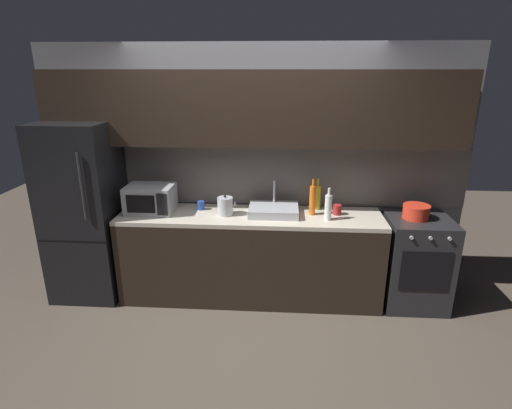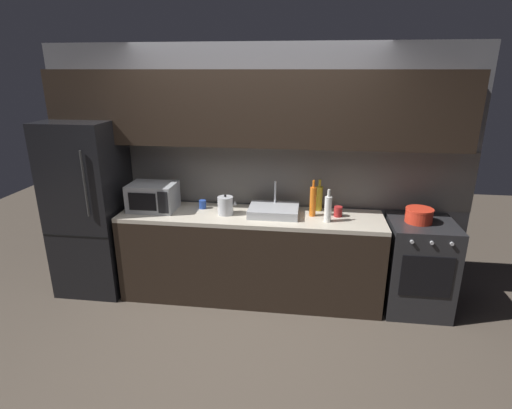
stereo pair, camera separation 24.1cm
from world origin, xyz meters
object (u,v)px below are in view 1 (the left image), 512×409
at_px(refrigerator, 85,211).
at_px(wine_bottle_orange, 312,200).
at_px(mug_red, 337,210).
at_px(mug_blue, 201,205).
at_px(oven_range, 415,261).
at_px(microwave, 151,199).
at_px(kettle, 225,206).
at_px(cooking_pot, 416,212).
at_px(wine_bottle_yellow, 317,197).
at_px(wine_bottle_white, 328,207).

xyz_separation_m(refrigerator, wine_bottle_orange, (2.27, 0.04, 0.16)).
relative_size(mug_red, mug_blue, 1.14).
bearing_deg(mug_blue, oven_range, -3.14).
distance_m(microwave, kettle, 0.75).
relative_size(refrigerator, mug_blue, 20.58).
relative_size(oven_range, mug_blue, 10.37).
bearing_deg(cooking_pot, wine_bottle_orange, 177.54).
distance_m(oven_range, kettle, 1.95).
distance_m(kettle, wine_bottle_yellow, 0.94).
bearing_deg(microwave, cooking_pot, -0.41).
distance_m(microwave, wine_bottle_white, 1.74).
relative_size(oven_range, microwave, 1.96).
height_order(microwave, mug_red, microwave).
bearing_deg(oven_range, kettle, -179.34).
xyz_separation_m(microwave, mug_blue, (0.48, 0.10, -0.09)).
bearing_deg(mug_blue, cooking_pot, -3.17).
bearing_deg(wine_bottle_yellow, mug_red, -40.40).
height_order(microwave, wine_bottle_white, wine_bottle_white).
relative_size(wine_bottle_yellow, mug_blue, 3.65).
height_order(wine_bottle_orange, cooking_pot, wine_bottle_orange).
bearing_deg(cooking_pot, wine_bottle_white, -173.65).
bearing_deg(microwave, kettle, -3.14).
height_order(microwave, mug_blue, microwave).
height_order(refrigerator, kettle, refrigerator).
xyz_separation_m(microwave, wine_bottle_white, (1.73, -0.11, -0.01)).
distance_m(wine_bottle_white, cooking_pot, 0.85).
bearing_deg(mug_red, kettle, -175.72).
bearing_deg(kettle, mug_red, 4.28).
xyz_separation_m(wine_bottle_orange, mug_red, (0.25, 0.02, -0.10)).
bearing_deg(wine_bottle_white, kettle, 175.88).
distance_m(refrigerator, cooking_pot, 3.25).
relative_size(wine_bottle_orange, cooking_pot, 1.43).
bearing_deg(wine_bottle_white, wine_bottle_yellow, 104.11).
height_order(wine_bottle_orange, wine_bottle_white, wine_bottle_orange).
distance_m(kettle, wine_bottle_white, 0.99).
bearing_deg(mug_blue, microwave, -168.56).
bearing_deg(microwave, mug_red, 1.26).
height_order(wine_bottle_yellow, mug_red, wine_bottle_yellow).
relative_size(oven_range, kettle, 4.48).
bearing_deg(microwave, refrigerator, -178.45).
bearing_deg(oven_range, refrigerator, 179.98).
xyz_separation_m(wine_bottle_white, cooking_pot, (0.84, 0.09, -0.06)).
bearing_deg(wine_bottle_orange, oven_range, -2.42).
bearing_deg(wine_bottle_orange, mug_blue, 176.20).
xyz_separation_m(oven_range, mug_blue, (-2.14, 0.12, 0.49)).
xyz_separation_m(wine_bottle_orange, wine_bottle_white, (0.14, -0.14, -0.02)).
distance_m(refrigerator, mug_blue, 1.17).
bearing_deg(wine_bottle_white, microwave, 176.31).
bearing_deg(oven_range, cooking_pot, 178.39).
bearing_deg(mug_blue, refrigerator, -174.30).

